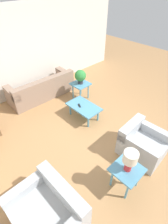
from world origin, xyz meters
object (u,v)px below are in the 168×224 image
object	(u,v)px
loveseat	(48,212)
potted_plant	(80,76)
side_table_lamp	(127,172)
table_lamp	(130,159)
sofa	(42,89)
armchair	(142,144)
coffee_table	(84,107)
side_table_plant	(80,86)

from	to	relation	value
loveseat	potted_plant	size ratio (longest dim) A/B	2.55
side_table_lamp	table_lamp	world-z (taller)	table_lamp
loveseat	side_table_lamp	size ratio (longest dim) A/B	2.07
table_lamp	sofa	bearing A→B (deg)	-9.40
armchair	coffee_table	size ratio (longest dim) A/B	1.01
loveseat	table_lamp	bearing A→B (deg)	70.03
armchair	side_table_plant	distance (m)	2.67
sofa	table_lamp	size ratio (longest dim) A/B	4.73
armchair	table_lamp	xyz separation A→B (m)	(-0.23, 0.94, 0.55)
armchair	side_table_lamp	distance (m)	0.99
armchair	table_lamp	distance (m)	1.12
armchair	coffee_table	xyz separation A→B (m)	(1.82, 0.07, 0.06)
potted_plant	side_table_lamp	bearing A→B (deg)	152.36
side_table_plant	side_table_lamp	distance (m)	3.20
sofa	table_lamp	bearing A→B (deg)	82.70
side_table_plant	potted_plant	world-z (taller)	potted_plant
potted_plant	sofa	bearing A→B (deg)	42.42
armchair	coffee_table	distance (m)	1.82
armchair	loveseat	distance (m)	2.36
sofa	coffee_table	world-z (taller)	sofa
side_table_plant	table_lamp	xyz separation A→B (m)	(-2.83, 1.48, 0.39)
sofa	side_table_lamp	xyz separation A→B (m)	(-3.78, 0.62, 0.18)
loveseat	table_lamp	xyz separation A→B (m)	(-0.49, -1.40, 0.56)
armchair	side_table_lamp	bearing A→B (deg)	-168.99
side_table_plant	table_lamp	size ratio (longest dim) A/B	1.21
armchair	coffee_table	world-z (taller)	armchair
sofa	side_table_lamp	world-z (taller)	sofa
sofa	table_lamp	xyz separation A→B (m)	(-3.78, 0.62, 0.57)
armchair	potted_plant	size ratio (longest dim) A/B	2.12
sofa	armchair	bearing A→B (deg)	97.24
potted_plant	coffee_table	bearing A→B (deg)	142.29
coffee_table	table_lamp	world-z (taller)	table_lamp
sofa	potted_plant	xyz separation A→B (m)	(-0.94, -0.86, 0.53)
loveseat	potted_plant	distance (m)	3.76
armchair	loveseat	size ratio (longest dim) A/B	0.83
side_table_lamp	table_lamp	bearing A→B (deg)	143.13
side_table_lamp	sofa	bearing A→B (deg)	-9.40
loveseat	side_table_lamp	world-z (taller)	loveseat
coffee_table	potted_plant	bearing A→B (deg)	-37.71
coffee_table	potted_plant	size ratio (longest dim) A/B	2.10
side_table_lamp	armchair	bearing A→B (deg)	-76.41
armchair	table_lamp	size ratio (longest dim) A/B	2.08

